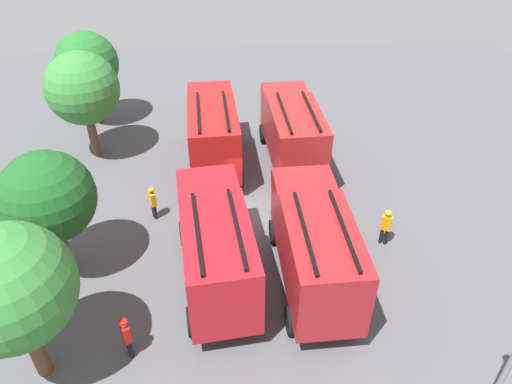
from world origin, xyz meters
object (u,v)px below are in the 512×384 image
tree_1 (48,198)px  fire_truck_0 (315,244)px  firefighter_0 (386,226)px  traffic_cone_0 (199,212)px  fire_truck_3 (213,130)px  fire_truck_1 (292,130)px  firefighter_2 (153,202)px  tree_0 (9,289)px  tree_3 (87,63)px  firefighter_1 (127,336)px  fire_truck_2 (216,244)px  tree_2 (82,89)px

tree_1 → fire_truck_0: bearing=-98.8°
firefighter_0 → traffic_cone_0: bearing=101.4°
fire_truck_0 → fire_truck_3: 10.06m
fire_truck_1 → traffic_cone_0: size_ratio=12.85×
firefighter_2 → tree_0: 9.17m
tree_0 → tree_3: size_ratio=1.06×
tree_0 → tree_3: tree_0 is taller
fire_truck_1 → firefighter_1: size_ratio=4.04×
firefighter_2 → tree_3: 11.44m
fire_truck_0 → firefighter_2: fire_truck_0 is taller
firefighter_1 → tree_1: 6.08m
firefighter_0 → firefighter_1: 11.69m
fire_truck_3 → fire_truck_2: bearing=177.9°
firefighter_2 → traffic_cone_0: bearing=-30.5°
firefighter_2 → tree_3: (10.11, 4.48, 2.96)m
fire_truck_0 → tree_1: bearing=79.9°
firefighter_1 → fire_truck_1: bearing=32.5°
fire_truck_0 → fire_truck_3: bearing=21.4°
firefighter_0 → firefighter_2: 10.74m
firefighter_2 → tree_2: (6.07, 3.87, 3.14)m
firefighter_2 → tree_1: tree_1 is taller
tree_0 → tree_3: 18.21m
tree_3 → tree_0: bearing=-175.4°
firefighter_1 → tree_3: bearing=78.1°
fire_truck_1 → firefighter_2: bearing=117.9°
tree_0 → tree_3: bearing=4.6°
fire_truck_1 → firefighter_1: (-11.78, 7.32, -1.13)m
firefighter_0 → firefighter_1: size_ratio=0.98×
fire_truck_2 → tree_2: size_ratio=1.22×
fire_truck_3 → firefighter_1: (-12.16, 3.07, -1.13)m
firefighter_1 → fire_truck_2: bearing=19.8°
fire_truck_0 → firefighter_1: size_ratio=4.02×
firefighter_1 → tree_2: tree_2 is taller
firefighter_2 → firefighter_0: bearing=-40.8°
tree_0 → tree_1: tree_0 is taller
tree_3 → fire_truck_2: bearing=-152.9°
fire_truck_1 → tree_3: (5.94, 11.64, 1.75)m
fire_truck_0 → firefighter_0: fire_truck_0 is taller
firefighter_1 → firefighter_2: firefighter_1 is taller
firefighter_0 → fire_truck_3: bearing=74.4°
fire_truck_2 → tree_1: tree_1 is taller
tree_0 → fire_truck_3: bearing=-25.1°
firefighter_1 → tree_2: bearing=79.5°
fire_truck_3 → traffic_cone_0: size_ratio=12.86×
fire_truck_0 → tree_1: size_ratio=1.29×
firefighter_1 → tree_0: (-0.43, 2.84, 3.11)m
firefighter_1 → traffic_cone_0: bearing=47.4°
tree_1 → tree_3: size_ratio=0.97×
fire_truck_2 → fire_truck_0: bearing=-100.5°
tree_2 → traffic_cone_0: size_ratio=10.67×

